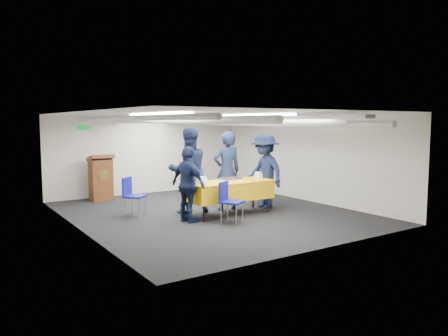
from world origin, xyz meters
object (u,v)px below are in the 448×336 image
(sailor_a, at_px, (227,171))
(chair_left, at_px, (131,193))
(sailor_c, at_px, (188,185))
(sheet_cake, at_px, (231,180))
(sailor_b, at_px, (189,170))
(chair_near, at_px, (228,198))
(serving_table, at_px, (230,190))
(chair_right, at_px, (258,183))
(podium, at_px, (101,178))
(sailor_d, at_px, (265,171))

(sailor_a, bearing_deg, chair_left, -6.64)
(sailor_c, bearing_deg, sheet_cake, -98.43)
(sailor_a, distance_m, sailor_b, 0.94)
(sheet_cake, distance_m, sailor_c, 1.15)
(sheet_cake, relative_size, chair_near, 0.54)
(serving_table, height_order, chair_near, chair_near)
(chair_right, height_order, chair_left, same)
(podium, xyz_separation_m, sailor_a, (2.08, -3.00, 0.33))
(sheet_cake, relative_size, chair_right, 0.54)
(sheet_cake, height_order, chair_left, chair_left)
(sailor_d, bearing_deg, chair_near, -62.49)
(sailor_a, bearing_deg, sailor_d, 174.41)
(sailor_a, bearing_deg, serving_table, 74.03)
(podium, bearing_deg, sailor_c, -78.94)
(sheet_cake, xyz_separation_m, chair_left, (-1.92, 1.13, -0.28))
(sailor_d, bearing_deg, chair_right, 161.37)
(chair_right, bearing_deg, chair_near, -143.55)
(serving_table, height_order, sheet_cake, sheet_cake)
(chair_left, xyz_separation_m, sailor_c, (0.78, -1.23, 0.27))
(podium, xyz_separation_m, sailor_b, (1.17, -2.77, 0.38))
(chair_right, relative_size, sailor_d, 0.48)
(podium, xyz_separation_m, chair_right, (3.18, -2.78, -0.08))
(serving_table, height_order, sailor_c, sailor_c)
(chair_left, bearing_deg, podium, 88.22)
(sailor_d, bearing_deg, sailor_b, -104.89)
(sheet_cake, xyz_separation_m, sailor_c, (-1.14, -0.10, -0.01))
(sailor_c, bearing_deg, chair_near, -143.71)
(podium, distance_m, chair_left, 2.37)
(chair_left, bearing_deg, sailor_a, -16.35)
(podium, bearing_deg, chair_near, -72.01)
(serving_table, relative_size, chair_near, 2.28)
(chair_right, relative_size, sailor_b, 0.44)
(sailor_b, relative_size, sailor_d, 1.09)
(chair_left, xyz_separation_m, sailor_a, (2.15, -0.63, 0.41))
(podium, distance_m, chair_near, 4.35)
(serving_table, distance_m, sailor_c, 1.18)
(chair_right, distance_m, chair_left, 3.28)
(podium, height_order, chair_near, podium)
(chair_near, bearing_deg, serving_table, 52.81)
(sheet_cake, relative_size, sailor_c, 0.29)
(sailor_b, xyz_separation_m, sailor_d, (1.86, -0.49, -0.09))
(chair_near, xyz_separation_m, chair_left, (-1.42, 1.77, 0.00))
(podium, distance_m, sailor_d, 4.45)
(podium, distance_m, sailor_b, 3.03)
(chair_near, bearing_deg, chair_right, 36.45)
(sheet_cake, relative_size, chair_left, 0.54)
(sailor_a, bearing_deg, podium, -45.56)
(sailor_b, bearing_deg, sailor_c, 68.24)
(chair_near, relative_size, sailor_c, 0.55)
(chair_right, xyz_separation_m, chair_left, (-3.25, 0.42, 0.00))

